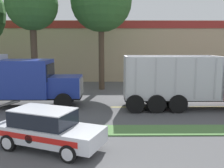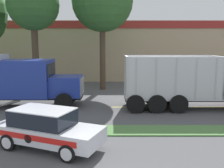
% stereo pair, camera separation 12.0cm
% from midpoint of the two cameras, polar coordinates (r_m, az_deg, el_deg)
% --- Properties ---
extents(grass_verge, '(120.00, 1.49, 0.06)m').
position_cam_midpoint_polar(grass_verge, '(12.51, 0.21, -10.55)').
color(grass_verge, '#517F42').
rests_on(grass_verge, ground_plane).
extents(centre_line_3, '(2.40, 0.14, 0.01)m').
position_cam_midpoint_polar(centre_line_3, '(17.57, -14.39, -5.15)').
color(centre_line_3, yellow).
rests_on(centre_line_3, ground_plane).
extents(centre_line_4, '(2.40, 0.14, 0.01)m').
position_cam_midpoint_polar(centre_line_4, '(17.10, 3.53, -5.27)').
color(centre_line_4, yellow).
rests_on(centre_line_4, ground_plane).
extents(centre_line_5, '(2.40, 0.14, 0.01)m').
position_cam_midpoint_polar(centre_line_5, '(18.30, 20.72, -4.90)').
color(centre_line_5, yellow).
rests_on(centre_line_5, ground_plane).
extents(dump_truck_mid, '(10.80, 2.62, 3.49)m').
position_cam_midpoint_polar(dump_truck_mid, '(17.87, 22.72, -0.10)').
color(dump_truck_mid, black).
rests_on(dump_truck_mid, ground_plane).
extents(dump_truck_trail, '(11.28, 2.83, 3.55)m').
position_cam_midpoint_polar(dump_truck_trail, '(18.24, -21.98, 0.47)').
color(dump_truck_trail, black).
rests_on(dump_truck_trail, ground_plane).
extents(rally_car, '(4.79, 3.26, 1.67)m').
position_cam_midpoint_polar(rally_car, '(10.68, -14.89, -9.73)').
color(rally_car, silver).
rests_on(rally_car, ground_plane).
extents(store_building_backdrop, '(37.43, 12.10, 6.84)m').
position_cam_midpoint_polar(store_building_backdrop, '(34.17, -0.76, 7.70)').
color(store_building_backdrop, tan).
rests_on(store_building_backdrop, ground_plane).
extents(tree_behind_left, '(4.34, 4.34, 10.80)m').
position_cam_midpoint_polar(tree_behind_left, '(22.83, -18.05, 17.88)').
color(tree_behind_left, '#473828').
rests_on(tree_behind_left, ground_plane).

